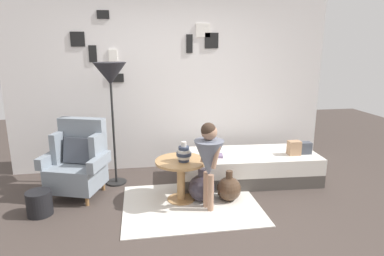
# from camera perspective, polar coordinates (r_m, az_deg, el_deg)

# --- Properties ---
(ground_plane) EXTENTS (12.00, 12.00, 0.00)m
(ground_plane) POSITION_cam_1_polar(r_m,az_deg,el_deg) (3.60, 0.07, -17.07)
(ground_plane) COLOR #423833
(gallery_wall) EXTENTS (4.80, 0.12, 2.60)m
(gallery_wall) POSITION_cam_1_polar(r_m,az_deg,el_deg) (5.05, -3.56, 7.65)
(gallery_wall) COLOR silver
(gallery_wall) RESTS_ON ground
(rug) EXTENTS (1.61, 1.28, 0.01)m
(rug) POSITION_cam_1_polar(r_m,az_deg,el_deg) (4.06, -0.18, -13.15)
(rug) COLOR silver
(rug) RESTS_ON ground
(armchair) EXTENTS (0.87, 0.76, 0.97)m
(armchair) POSITION_cam_1_polar(r_m,az_deg,el_deg) (4.42, -19.14, -5.53)
(armchair) COLOR olive
(armchair) RESTS_ON ground
(daybed) EXTENTS (1.94, 0.90, 0.40)m
(daybed) POSITION_cam_1_polar(r_m,az_deg,el_deg) (4.76, 9.77, -6.63)
(daybed) COLOR #4C4742
(daybed) RESTS_ON ground
(pillow_head) EXTENTS (0.17, 0.13, 0.16)m
(pillow_head) POSITION_cam_1_polar(r_m,az_deg,el_deg) (4.85, 19.00, -3.28)
(pillow_head) COLOR #474C56
(pillow_head) RESTS_ON daybed
(pillow_mid) EXTENTS (0.17, 0.12, 0.20)m
(pillow_mid) POSITION_cam_1_polar(r_m,az_deg,el_deg) (4.75, 17.32, -3.32)
(pillow_mid) COLOR tan
(pillow_mid) RESTS_ON daybed
(side_table) EXTENTS (0.62, 0.62, 0.52)m
(side_table) POSITION_cam_1_polar(r_m,az_deg,el_deg) (4.03, -1.94, -7.49)
(side_table) COLOR tan
(side_table) RESTS_ON ground
(vase_striped) EXTENTS (0.18, 0.18, 0.24)m
(vase_striped) POSITION_cam_1_polar(r_m,az_deg,el_deg) (3.91, -1.39, -4.44)
(vase_striped) COLOR #2D384C
(vase_striped) RESTS_ON side_table
(floor_lamp) EXTENTS (0.43, 0.43, 1.66)m
(floor_lamp) POSITION_cam_1_polar(r_m,az_deg,el_deg) (4.43, -14.00, 8.37)
(floor_lamp) COLOR black
(floor_lamp) RESTS_ON ground
(person_child) EXTENTS (0.34, 0.34, 1.04)m
(person_child) POSITION_cam_1_polar(r_m,az_deg,el_deg) (3.72, 2.95, -4.82)
(person_child) COLOR #A37A60
(person_child) RESTS_ON ground
(book_on_daybed) EXTENTS (0.24, 0.19, 0.03)m
(book_on_daybed) POSITION_cam_1_polar(r_m,az_deg,el_deg) (4.49, 3.93, -4.79)
(book_on_daybed) COLOR slate
(book_on_daybed) RESTS_ON daybed
(demijohn_near) EXTENTS (0.33, 0.33, 0.42)m
(demijohn_near) POSITION_cam_1_polar(r_m,az_deg,el_deg) (4.10, 1.70, -10.32)
(demijohn_near) COLOR #332D38
(demijohn_near) RESTS_ON ground
(demijohn_far) EXTENTS (0.30, 0.30, 0.39)m
(demijohn_far) POSITION_cam_1_polar(r_m,az_deg,el_deg) (4.14, 6.42, -10.41)
(demijohn_far) COLOR #473323
(demijohn_far) RESTS_ON ground
(magazine_basket) EXTENTS (0.28, 0.28, 0.28)m
(magazine_basket) POSITION_cam_1_polar(r_m,az_deg,el_deg) (4.17, -24.99, -11.75)
(magazine_basket) COLOR black
(magazine_basket) RESTS_ON ground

